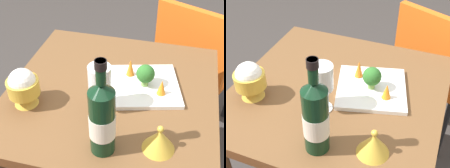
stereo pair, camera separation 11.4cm
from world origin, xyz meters
TOP-DOWN VIEW (x-y plane):
  - dining_table at (0.00, 0.00)m, footprint 0.77×0.77m
  - chair_near_window at (-0.31, -0.61)m, footprint 0.53×0.53m
  - wine_bottle at (-0.04, 0.27)m, footprint 0.08×0.08m
  - wine_glass at (0.01, 0.11)m, footprint 0.08×0.08m
  - rice_bowl at (0.28, 0.14)m, footprint 0.11×0.11m
  - rice_bowl_lid at (-0.20, 0.23)m, footprint 0.10×0.10m
  - serving_plate at (-0.11, -0.05)m, footprint 0.31×0.31m
  - broccoli_floret at (-0.11, -0.04)m, footprint 0.07×0.07m
  - carrot_garnish_left at (-0.18, -0.01)m, footprint 0.03×0.03m
  - carrot_garnish_right at (-0.05, -0.09)m, footprint 0.03×0.03m

SIDE VIEW (x-z plane):
  - chair_near_window at x=-0.31m, z-range 0.10..0.95m
  - dining_table at x=0.00m, z-range 0.27..1.01m
  - serving_plate at x=-0.11m, z-range 0.74..0.76m
  - rice_bowl_lid at x=-0.20m, z-range 0.73..0.83m
  - carrot_garnish_left at x=-0.18m, z-range 0.76..0.81m
  - carrot_garnish_right at x=-0.05m, z-range 0.76..0.83m
  - broccoli_floret at x=-0.11m, z-range 0.76..0.85m
  - rice_bowl at x=0.28m, z-range 0.74..0.89m
  - wine_bottle at x=-0.04m, z-range 0.71..1.03m
  - wine_glass at x=0.01m, z-range 0.78..0.96m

